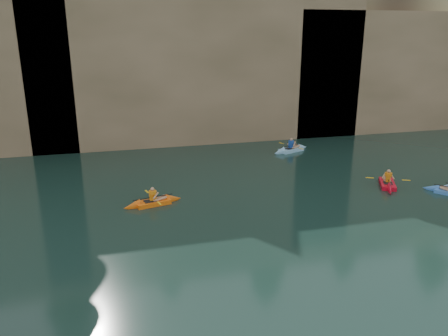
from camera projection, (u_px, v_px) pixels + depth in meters
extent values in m
cube|color=tan|center=(163.00, 55.00, 37.61)|extent=(70.00, 16.00, 12.00)
cube|color=#997C5D|center=(204.00, 64.00, 31.36)|extent=(24.00, 2.40, 11.40)
cube|color=#997C5D|center=(438.00, 69.00, 36.49)|extent=(26.00, 2.40, 9.84)
cube|color=black|center=(123.00, 126.00, 30.50)|extent=(3.50, 1.00, 3.20)
cube|color=black|center=(307.00, 108.00, 33.74)|extent=(5.00, 1.00, 4.50)
cube|color=orange|center=(153.00, 202.00, 20.75)|extent=(2.32, 1.18, 0.24)
cone|color=orange|center=(174.00, 199.00, 21.22)|extent=(0.91, 0.82, 0.66)
cone|color=orange|center=(132.00, 206.00, 20.28)|extent=(0.91, 0.82, 0.66)
cube|color=black|center=(150.00, 201.00, 20.65)|extent=(0.63, 0.53, 0.04)
cube|color=orange|center=(153.00, 195.00, 20.65)|extent=(0.34, 0.26, 0.44)
sphere|color=tan|center=(152.00, 189.00, 20.55)|extent=(0.19, 0.19, 0.19)
cylinder|color=black|center=(153.00, 197.00, 20.67)|extent=(1.91, 0.48, 0.04)
cube|color=yellow|center=(147.00, 192.00, 21.41)|extent=(0.17, 0.43, 0.02)
cube|color=yellow|center=(159.00, 203.00, 19.93)|extent=(0.17, 0.43, 0.02)
cone|color=#83B3DB|center=(444.00, 187.00, 22.77)|extent=(0.95, 0.93, 0.63)
cube|color=red|center=(387.00, 184.00, 23.30)|extent=(1.75, 2.45, 0.25)
cone|color=red|center=(385.00, 177.00, 24.35)|extent=(1.00, 1.07, 0.69)
cone|color=red|center=(390.00, 191.00, 22.25)|extent=(1.00, 1.07, 0.69)
cube|color=black|center=(388.00, 183.00, 23.13)|extent=(0.64, 0.69, 0.04)
cube|color=orange|center=(388.00, 177.00, 23.20)|extent=(0.33, 0.37, 0.46)
sphere|color=tan|center=(389.00, 171.00, 23.10)|extent=(0.19, 0.19, 0.19)
cylinder|color=black|center=(388.00, 179.00, 23.22)|extent=(0.98, 1.82, 0.04)
cube|color=yellow|center=(370.00, 178.00, 23.42)|extent=(0.41, 0.27, 0.02)
cube|color=yellow|center=(406.00, 180.00, 23.03)|extent=(0.41, 0.27, 0.02)
cube|color=#8CC5EA|center=(291.00, 150.00, 30.08)|extent=(2.51, 1.59, 0.26)
cone|color=#8CC5EA|center=(302.00, 147.00, 30.73)|extent=(1.05, 0.98, 0.72)
cone|color=#8CC5EA|center=(279.00, 152.00, 29.44)|extent=(1.05, 0.98, 0.72)
cube|color=black|center=(289.00, 149.00, 29.97)|extent=(0.68, 0.62, 0.04)
cube|color=#1B4298|center=(291.00, 144.00, 29.97)|extent=(0.38, 0.32, 0.48)
sphere|color=tan|center=(291.00, 139.00, 29.87)|extent=(0.20, 0.20, 0.20)
cylinder|color=black|center=(291.00, 146.00, 30.00)|extent=(1.98, 0.82, 0.04)
cube|color=yellow|center=(281.00, 143.00, 30.74)|extent=(0.23, 0.42, 0.02)
cube|color=yellow|center=(301.00, 149.00, 29.27)|extent=(0.23, 0.42, 0.02)
cone|color=#4181DD|center=(430.00, 188.00, 22.65)|extent=(0.98, 1.01, 0.63)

